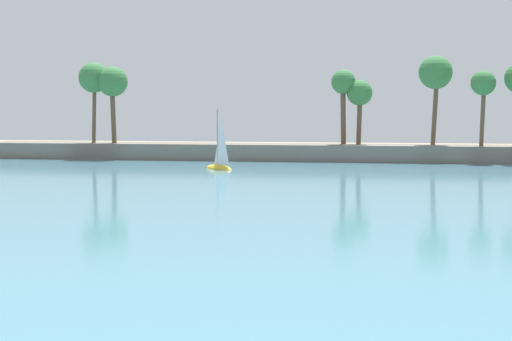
{
  "coord_description": "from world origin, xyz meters",
  "views": [
    {
      "loc": [
        4.86,
        -5.98,
        5.73
      ],
      "look_at": [
        1.65,
        12.19,
        4.34
      ],
      "focal_mm": 58.9,
      "sensor_mm": 36.0,
      "label": 1
    }
  ],
  "objects": [
    {
      "name": "sailboat_near_shore",
      "position": [
        -11.84,
        69.08,
        0.6
      ],
      "size": [
        3.73,
        3.79,
        5.93
      ],
      "color": "yellow",
      "rests_on": "sea"
    },
    {
      "name": "palm_headland",
      "position": [
        2.56,
        82.87,
        3.18
      ],
      "size": [
        82.43,
        6.14,
        13.36
      ],
      "color": "slate",
      "rests_on": "ground"
    },
    {
      "name": "sea",
      "position": [
        0.0,
        65.35,
        0.03
      ],
      "size": [
        220.0,
        115.07,
        0.06
      ],
      "primitive_type": "cube",
      "color": "teal",
      "rests_on": "ground"
    }
  ]
}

